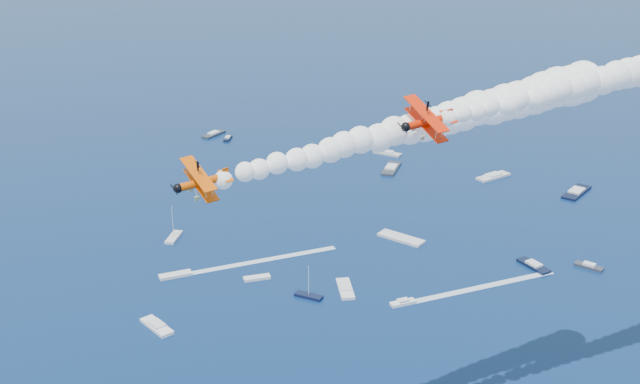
# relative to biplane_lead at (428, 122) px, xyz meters

# --- Properties ---
(biplane_lead) EXTENTS (13.04, 13.59, 8.82)m
(biplane_lead) POSITION_rel_biplane_lead_xyz_m (0.00, 0.00, 0.00)
(biplane_lead) COLOR red
(biplane_trail) EXTENTS (11.98, 12.45, 7.51)m
(biplane_trail) POSITION_rel_biplane_lead_xyz_m (-26.79, -18.25, -4.54)
(biplane_trail) COLOR #EA5104
(smoke_trail_lead) EXTENTS (72.02, 70.84, 12.12)m
(smoke_trail_lead) POSITION_rel_biplane_lead_xyz_m (26.42, 21.71, 2.64)
(smoke_trail_lead) COLOR white
(smoke_trail_trail) EXTENTS (72.05, 71.67, 12.12)m
(smoke_trail_trail) POSITION_rel_biplane_lead_xyz_m (-1.31, 4.55, -1.90)
(smoke_trail_trail) COLOR white
(spectator_boats) EXTENTS (194.10, 166.40, 0.70)m
(spectator_boats) POSITION_rel_biplane_lead_xyz_m (-5.37, 94.39, -59.45)
(spectator_boats) COLOR white
(spectator_boats) RESTS_ON ground
(boat_wakes) EXTENTS (86.68, 25.16, 0.04)m
(boat_wakes) POSITION_rel_biplane_lead_xyz_m (-18.36, 66.92, -59.77)
(boat_wakes) COLOR white
(boat_wakes) RESTS_ON ground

